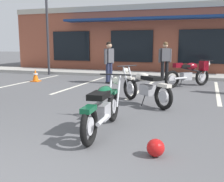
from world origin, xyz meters
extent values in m
plane|color=#515154|center=(0.00, 3.71, 0.00)|extent=(80.00, 80.00, 0.00)
cube|color=#A8A59E|center=(0.00, 11.47, 0.07)|extent=(22.00, 1.80, 0.14)
cube|color=brown|center=(0.00, 15.62, 1.83)|extent=(18.44, 5.69, 3.66)
cube|color=#B2AD9E|center=(0.00, 12.75, 3.51)|extent=(18.44, 0.06, 0.30)
cube|color=black|center=(-5.53, 12.74, 1.45)|extent=(2.36, 0.06, 1.70)
cube|color=black|center=(-1.84, 12.74, 1.45)|extent=(2.36, 0.06, 1.70)
cube|color=black|center=(1.84, 12.74, 1.45)|extent=(2.36, 0.06, 1.70)
cube|color=navy|center=(0.00, 12.33, 2.86)|extent=(11.06, 0.90, 0.12)
cube|color=silver|center=(-5.02, 7.87, 0.00)|extent=(0.12, 4.80, 0.01)
cube|color=silver|center=(-2.51, 7.87, 0.00)|extent=(0.12, 4.80, 0.01)
cube|color=silver|center=(0.00, 7.87, 0.00)|extent=(0.12, 4.80, 0.01)
cube|color=silver|center=(2.51, 7.87, 0.00)|extent=(0.12, 4.80, 0.01)
torus|color=black|center=(0.46, 1.86, 0.32)|extent=(0.15, 0.65, 0.64)
cylinder|color=#B7B7BC|center=(0.46, 1.86, 0.32)|extent=(0.08, 0.29, 0.29)
torus|color=black|center=(0.35, 3.30, 0.32)|extent=(0.15, 0.65, 0.64)
cylinder|color=#B7B7BC|center=(0.35, 3.30, 0.32)|extent=(0.08, 0.29, 0.29)
cylinder|color=silver|center=(0.26, 3.39, 0.64)|extent=(0.07, 0.33, 0.66)
cylinder|color=silver|center=(0.44, 3.40, 0.64)|extent=(0.07, 0.33, 0.66)
cylinder|color=black|center=(0.34, 3.48, 0.96)|extent=(0.66, 0.08, 0.03)
sphere|color=silver|center=(0.33, 3.56, 0.82)|extent=(0.18, 0.18, 0.17)
cube|color=#0F4C2D|center=(0.35, 3.34, 0.62)|extent=(0.17, 0.37, 0.06)
cube|color=#9E9EA3|center=(0.41, 2.50, 0.40)|extent=(0.27, 0.42, 0.28)
cylinder|color=silver|center=(0.58, 2.14, 0.36)|extent=(0.11, 0.55, 0.07)
cylinder|color=black|center=(0.40, 2.70, 0.64)|extent=(0.13, 0.94, 0.26)
ellipsoid|color=#0F4C2D|center=(0.39, 2.72, 0.72)|extent=(0.29, 0.50, 0.22)
cube|color=black|center=(0.42, 2.36, 0.72)|extent=(0.32, 0.54, 0.10)
cube|color=#0F4C2D|center=(0.46, 1.84, 0.60)|extent=(0.19, 0.37, 0.08)
cylinder|color=black|center=(0.24, 2.42, 0.14)|extent=(0.14, 0.03, 0.29)
torus|color=black|center=(0.96, 8.09, 0.32)|extent=(0.52, 0.52, 0.64)
cylinder|color=#B7B7BC|center=(0.96, 8.09, 0.32)|extent=(0.25, 0.25, 0.29)
torus|color=black|center=(1.97, 9.12, 0.32)|extent=(0.52, 0.52, 0.64)
cylinder|color=#B7B7BC|center=(1.97, 9.12, 0.32)|extent=(0.25, 0.25, 0.29)
cylinder|color=silver|center=(1.98, 9.25, 0.64)|extent=(0.26, 0.26, 0.66)
cylinder|color=silver|center=(2.11, 9.12, 0.64)|extent=(0.26, 0.26, 0.66)
cylinder|color=black|center=(2.10, 9.24, 0.96)|extent=(0.49, 0.49, 0.03)
sphere|color=silver|center=(2.15, 9.30, 0.82)|extent=(0.24, 0.24, 0.17)
cube|color=maroon|center=(2.00, 9.14, 0.62)|extent=(0.35, 0.35, 0.06)
cube|color=#9E9EA3|center=(1.41, 8.55, 0.40)|extent=(0.45, 0.45, 0.28)
cylinder|color=silver|center=(1.25, 8.19, 0.36)|extent=(0.44, 0.44, 0.07)
cylinder|color=black|center=(1.55, 8.69, 0.64)|extent=(0.71, 0.71, 0.26)
ellipsoid|color=maroon|center=(1.58, 8.72, 0.76)|extent=(0.58, 0.58, 0.26)
cube|color=maroon|center=(2.01, 9.15, 0.76)|extent=(0.37, 0.37, 0.36)
cube|color=black|center=(1.34, 8.48, 0.78)|extent=(0.45, 0.45, 0.10)
cube|color=maroon|center=(1.13, 8.26, 0.82)|extent=(0.37, 0.37, 0.16)
cylinder|color=black|center=(1.23, 8.63, 0.14)|extent=(0.11, 0.11, 0.29)
torus|color=black|center=(1.18, 4.67, 0.32)|extent=(0.55, 0.49, 0.64)
cylinder|color=#B7B7BC|center=(1.18, 4.67, 0.32)|extent=(0.26, 0.23, 0.29)
torus|color=black|center=(0.08, 5.60, 0.32)|extent=(0.55, 0.49, 0.64)
cylinder|color=#B7B7BC|center=(0.08, 5.60, 0.32)|extent=(0.26, 0.23, 0.29)
cylinder|color=silver|center=(-0.05, 5.60, 0.64)|extent=(0.28, 0.24, 0.66)
cylinder|color=silver|center=(0.06, 5.74, 0.64)|extent=(0.28, 0.24, 0.66)
cylinder|color=black|center=(-0.06, 5.72, 0.96)|extent=(0.45, 0.52, 0.03)
sphere|color=silver|center=(-0.12, 5.77, 0.82)|extent=(0.24, 0.24, 0.17)
cube|color=beige|center=(0.05, 5.63, 0.62)|extent=(0.36, 0.34, 0.06)
cube|color=#9E9EA3|center=(0.69, 5.09, 0.40)|extent=(0.46, 0.44, 0.28)
cylinder|color=silver|center=(1.06, 4.95, 0.36)|extent=(0.46, 0.41, 0.07)
cylinder|color=black|center=(0.54, 5.21, 0.64)|extent=(0.76, 0.66, 0.26)
ellipsoid|color=beige|center=(0.52, 5.23, 0.72)|extent=(0.53, 0.51, 0.22)
cube|color=black|center=(0.80, 4.99, 0.72)|extent=(0.58, 0.55, 0.10)
cube|color=beige|center=(1.19, 4.66, 0.60)|extent=(0.38, 0.36, 0.08)
cylinder|color=black|center=(0.63, 4.90, 0.14)|extent=(0.11, 0.12, 0.29)
cube|color=black|center=(0.28, 10.07, 0.04)|extent=(0.22, 0.26, 0.08)
cube|color=black|center=(0.45, 10.19, 0.04)|extent=(0.22, 0.26, 0.08)
cylinder|color=black|center=(0.30, 10.04, 0.46)|extent=(0.21, 0.21, 0.80)
cylinder|color=black|center=(0.47, 10.15, 0.46)|extent=(0.21, 0.21, 0.80)
cube|color=#4C4C51|center=(0.39, 10.10, 1.12)|extent=(0.44, 0.39, 0.56)
cylinder|color=#4C4C51|center=(0.18, 9.96, 1.08)|extent=(0.14, 0.14, 0.58)
cylinder|color=#4C4C51|center=(0.59, 10.24, 1.08)|extent=(0.14, 0.14, 0.58)
sphere|color=tan|center=(0.39, 10.10, 1.52)|extent=(0.31, 0.31, 0.22)
sphere|color=brown|center=(0.39, 10.09, 1.57)|extent=(0.29, 0.29, 0.21)
cube|color=black|center=(-1.55, 8.58, 0.04)|extent=(0.26, 0.16, 0.08)
cube|color=black|center=(-1.60, 8.39, 0.04)|extent=(0.26, 0.16, 0.08)
cylinder|color=#232842|center=(-1.59, 8.59, 0.46)|extent=(0.18, 0.18, 0.80)
cylinder|color=#232842|center=(-1.64, 8.40, 0.46)|extent=(0.18, 0.18, 0.80)
cube|color=#4C4C51|center=(-1.61, 8.49, 1.12)|extent=(0.31, 0.42, 0.56)
cylinder|color=#4C4C51|center=(-1.55, 8.73, 1.08)|extent=(0.12, 0.12, 0.58)
cylinder|color=#4C4C51|center=(-1.68, 8.25, 1.08)|extent=(0.12, 0.12, 0.58)
sphere|color=tan|center=(-1.61, 8.49, 1.52)|extent=(0.27, 0.27, 0.22)
sphere|color=black|center=(-1.62, 8.50, 1.57)|extent=(0.26, 0.26, 0.21)
sphere|color=#B71414|center=(1.52, 1.79, 0.13)|extent=(0.26, 0.26, 0.26)
cube|color=black|center=(1.52, 1.90, 0.12)|extent=(0.18, 0.03, 0.09)
cube|color=orange|center=(-4.75, 7.95, 0.01)|extent=(0.34, 0.34, 0.03)
cone|color=orange|center=(-4.75, 7.95, 0.28)|extent=(0.26, 0.26, 0.50)
cylinder|color=white|center=(-4.75, 7.95, 0.32)|extent=(0.19, 0.19, 0.06)
cylinder|color=#2D2D33|center=(-5.61, 10.37, 2.31)|extent=(0.12, 0.12, 4.63)
camera|label=1|loc=(2.15, -1.91, 1.60)|focal=43.93mm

